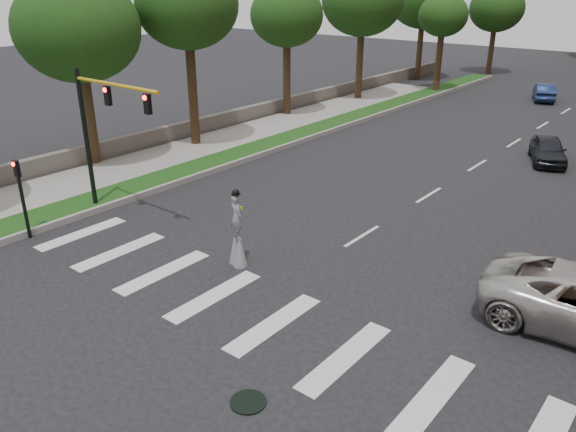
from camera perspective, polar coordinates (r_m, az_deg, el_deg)
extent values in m
plane|color=black|center=(17.33, -6.91, -10.76)|extent=(160.00, 160.00, 0.00)
cube|color=#163F12|center=(38.31, 2.44, 8.64)|extent=(2.00, 60.00, 0.25)
cube|color=gray|center=(37.71, 3.73, 8.40)|extent=(0.20, 60.00, 0.28)
cube|color=gray|center=(33.36, -12.21, 5.90)|extent=(4.00, 60.00, 0.18)
cube|color=#58544C|center=(43.08, -1.90, 10.84)|extent=(0.50, 56.00, 1.10)
cylinder|color=black|center=(14.50, -4.07, -18.33)|extent=(0.90, 0.90, 0.04)
cylinder|color=black|center=(25.94, -19.77, 7.14)|extent=(0.20, 0.20, 6.20)
cylinder|color=gold|center=(23.23, -17.15, 12.62)|extent=(5.20, 0.14, 0.14)
cube|color=black|center=(23.81, -17.85, 11.53)|extent=(0.28, 0.18, 0.75)
cylinder|color=#FF0C0C|center=(23.71, -18.13, 12.08)|extent=(0.18, 0.06, 0.18)
cube|color=black|center=(21.80, -14.09, 10.97)|extent=(0.28, 0.18, 0.75)
cylinder|color=#FF0C0C|center=(21.69, -14.36, 11.56)|extent=(0.18, 0.06, 0.18)
cylinder|color=black|center=(24.27, -25.29, 1.23)|extent=(0.14, 0.14, 3.00)
cube|color=black|center=(23.84, -25.85, 4.35)|extent=(0.25, 0.16, 0.65)
cylinder|color=#FF0C0C|center=(23.74, -26.15, 4.74)|extent=(0.16, 0.05, 0.16)
cylinder|color=#312113|center=(20.21, -4.89, -3.74)|extent=(0.07, 0.07, 1.04)
cylinder|color=#312113|center=(20.47, -5.31, -3.40)|extent=(0.07, 0.07, 1.04)
cone|color=slate|center=(20.15, -4.90, -3.41)|extent=(0.52, 0.52, 1.31)
cone|color=slate|center=(20.41, -5.32, -3.07)|extent=(0.52, 0.52, 1.31)
imported|color=slate|center=(19.78, -5.24, -0.05)|extent=(0.70, 0.57, 1.67)
sphere|color=black|center=(19.45, -5.33, 2.37)|extent=(0.26, 0.26, 0.26)
cylinder|color=black|center=(19.46, -5.33, 2.23)|extent=(0.34, 0.34, 0.02)
cube|color=yellow|center=(19.66, -4.92, 1.26)|extent=(0.22, 0.05, 0.10)
imported|color=black|center=(34.93, 24.91, 6.11)|extent=(3.21, 4.56, 1.44)
imported|color=navy|center=(53.48, 24.59, 11.39)|extent=(2.96, 4.64, 1.44)
cylinder|color=#312113|center=(32.53, -19.51, 9.68)|extent=(0.56, 0.56, 5.65)
ellipsoid|color=#13330F|center=(31.91, -20.59, 17.40)|extent=(6.39, 6.39, 5.43)
cylinder|color=#312113|center=(34.91, -9.67, 12.42)|extent=(0.56, 0.56, 6.78)
ellipsoid|color=#13330F|center=(34.38, -10.23, 20.39)|extent=(5.88, 5.88, 5.00)
cylinder|color=#312113|center=(42.71, -0.13, 14.03)|extent=(0.56, 0.56, 5.91)
ellipsoid|color=#13330F|center=(42.26, -0.13, 19.74)|extent=(5.22, 5.22, 4.44)
cylinder|color=#312113|center=(49.23, 7.28, 15.28)|extent=(0.56, 0.56, 6.32)
ellipsoid|color=#13330F|center=(48.84, 7.58, 20.88)|extent=(6.63, 6.63, 5.64)
cylinder|color=#312113|center=(60.82, 13.22, 16.23)|extent=(0.56, 0.56, 6.15)
cylinder|color=#312113|center=(53.83, 15.05, 14.96)|extent=(0.56, 0.56, 5.61)
ellipsoid|color=#13330F|center=(53.48, 15.50, 19.07)|extent=(4.30, 4.30, 3.66)
cylinder|color=#312113|center=(67.04, 19.95, 15.71)|extent=(0.56, 0.56, 5.30)
ellipsoid|color=#13330F|center=(66.74, 20.44, 19.16)|extent=(5.68, 5.68, 4.83)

